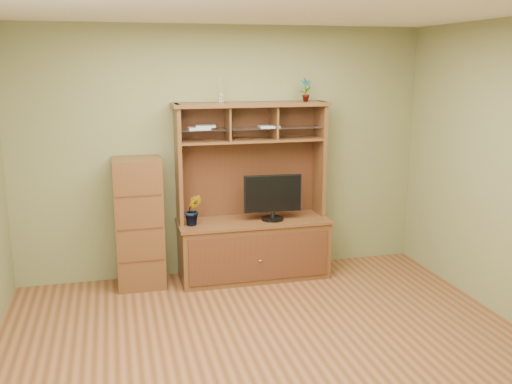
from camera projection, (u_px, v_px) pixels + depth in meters
name	position (u px, v px, depth m)	size (l,w,h in m)	color
room	(275.00, 192.00, 4.33)	(4.54, 4.04, 2.74)	#533017
media_hutch	(253.00, 230.00, 6.21)	(1.66, 0.61, 1.90)	#482814
monitor	(273.00, 196.00, 6.09)	(0.62, 0.24, 0.49)	black
orchid_plant	(193.00, 210.00, 5.91)	(0.18, 0.15, 0.33)	#33581E
top_plant	(306.00, 90.00, 6.09)	(0.13, 0.09, 0.25)	#3F6824
reed_diffuser	(220.00, 92.00, 5.87)	(0.06, 0.06, 0.29)	silver
magazines	(224.00, 127.00, 5.96)	(0.97, 0.18, 0.04)	#B2B2B7
side_cabinet	(139.00, 223.00, 5.91)	(0.49, 0.44, 1.36)	#482814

